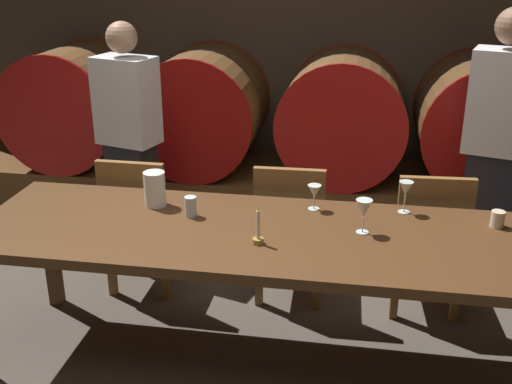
# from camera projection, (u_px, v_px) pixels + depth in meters

# --- Properties ---
(ground_plane) EXTENTS (7.99, 7.99, 0.00)m
(ground_plane) POSITION_uv_depth(u_px,v_px,m) (206.00, 382.00, 3.11)
(ground_plane) COLOR #4C443A
(back_wall) EXTENTS (6.14, 0.24, 2.80)m
(back_wall) POSITION_uv_depth(u_px,v_px,m) (281.00, 26.00, 5.07)
(back_wall) COLOR #473A2D
(back_wall) RESTS_ON ground
(barrel_shelf) EXTENTS (5.53, 0.90, 0.37)m
(barrel_shelf) POSITION_uv_depth(u_px,v_px,m) (270.00, 190.00, 5.02)
(barrel_shelf) COLOR brown
(barrel_shelf) RESTS_ON ground
(wine_barrel_far_left) EXTENTS (0.93, 0.91, 0.93)m
(wine_barrel_far_left) POSITION_uv_depth(u_px,v_px,m) (77.00, 104.00, 5.02)
(wine_barrel_far_left) COLOR brown
(wine_barrel_far_left) RESTS_ON barrel_shelf
(wine_barrel_center_left) EXTENTS (0.93, 0.91, 0.93)m
(wine_barrel_center_left) POSITION_uv_depth(u_px,v_px,m) (203.00, 109.00, 4.86)
(wine_barrel_center_left) COLOR brown
(wine_barrel_center_left) RESTS_ON barrel_shelf
(wine_barrel_center_right) EXTENTS (0.93, 0.91, 0.93)m
(wine_barrel_center_right) POSITION_uv_depth(u_px,v_px,m) (342.00, 115.00, 4.69)
(wine_barrel_center_right) COLOR brown
(wine_barrel_center_right) RESTS_ON barrel_shelf
(wine_barrel_far_right) EXTENTS (0.93, 0.91, 0.93)m
(wine_barrel_far_right) POSITION_uv_depth(u_px,v_px,m) (481.00, 121.00, 4.54)
(wine_barrel_far_right) COLOR #513319
(wine_barrel_far_right) RESTS_ON barrel_shelf
(dining_table) EXTENTS (2.83, 0.87, 0.76)m
(dining_table) POSITION_uv_depth(u_px,v_px,m) (267.00, 243.00, 2.99)
(dining_table) COLOR #4C2D16
(dining_table) RESTS_ON ground
(chair_left) EXTENTS (0.40, 0.40, 0.88)m
(chair_left) POSITION_uv_depth(u_px,v_px,m) (140.00, 218.00, 3.77)
(chair_left) COLOR brown
(chair_left) RESTS_ON ground
(chair_center) EXTENTS (0.41, 0.41, 0.88)m
(chair_center) POSITION_uv_depth(u_px,v_px,m) (290.00, 226.00, 3.67)
(chair_center) COLOR brown
(chair_center) RESTS_ON ground
(chair_right) EXTENTS (0.42, 0.42, 0.88)m
(chair_right) POSITION_uv_depth(u_px,v_px,m) (428.00, 236.00, 3.54)
(chair_right) COLOR brown
(chair_right) RESTS_ON ground
(guest_left) EXTENTS (0.43, 0.34, 1.58)m
(guest_left) POSITION_uv_depth(u_px,v_px,m) (130.00, 142.00, 4.13)
(guest_left) COLOR black
(guest_left) RESTS_ON ground
(guest_right) EXTENTS (0.43, 0.34, 1.71)m
(guest_right) POSITION_uv_depth(u_px,v_px,m) (496.00, 151.00, 3.71)
(guest_right) COLOR black
(guest_right) RESTS_ON ground
(candle_center) EXTENTS (0.05, 0.05, 0.18)m
(candle_center) POSITION_uv_depth(u_px,v_px,m) (258.00, 234.00, 2.82)
(candle_center) COLOR olive
(candle_center) RESTS_ON dining_table
(pitcher) EXTENTS (0.11, 0.11, 0.18)m
(pitcher) POSITION_uv_depth(u_px,v_px,m) (155.00, 189.00, 3.22)
(pitcher) COLOR white
(pitcher) RESTS_ON dining_table
(wine_glass_left) EXTENTS (0.07, 0.07, 0.13)m
(wine_glass_left) POSITION_uv_depth(u_px,v_px,m) (314.00, 192.00, 3.17)
(wine_glass_left) COLOR silver
(wine_glass_left) RESTS_ON dining_table
(wine_glass_center) EXTENTS (0.08, 0.08, 0.17)m
(wine_glass_center) POSITION_uv_depth(u_px,v_px,m) (364.00, 209.00, 2.91)
(wine_glass_center) COLOR silver
(wine_glass_center) RESTS_ON dining_table
(wine_glass_right) EXTENTS (0.07, 0.07, 0.17)m
(wine_glass_right) POSITION_uv_depth(u_px,v_px,m) (406.00, 189.00, 3.12)
(wine_glass_right) COLOR silver
(wine_glass_right) RESTS_ON dining_table
(cup_left) EXTENTS (0.06, 0.06, 0.10)m
(cup_left) POSITION_uv_depth(u_px,v_px,m) (191.00, 207.00, 3.11)
(cup_left) COLOR silver
(cup_left) RESTS_ON dining_table
(cup_right) EXTENTS (0.07, 0.07, 0.08)m
(cup_right) POSITION_uv_depth(u_px,v_px,m) (498.00, 219.00, 3.00)
(cup_right) COLOR beige
(cup_right) RESTS_ON dining_table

